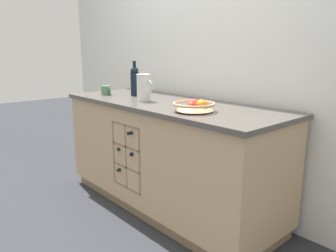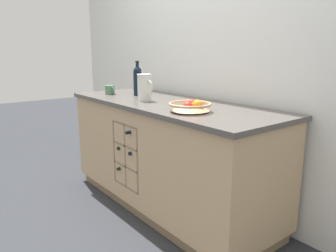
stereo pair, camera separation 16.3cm
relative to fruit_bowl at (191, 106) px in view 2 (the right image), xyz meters
The scene contains 7 objects.
ground_plane 1.05m from the fruit_bowl, 161.21° to the left, with size 14.00×14.00×0.00m, color #2D3035.
back_wall 0.79m from the fruit_bowl, 127.39° to the left, with size 4.40×0.06×2.55m, color silver.
kitchen_island 0.67m from the fruit_bowl, 161.52° to the left, with size 2.02×0.76×0.90m.
fruit_bowl is the anchor object (origin of this frame).
white_pitcher 0.61m from the fruit_bowl, behind, with size 0.17×0.12×0.22m.
ceramic_mug 1.15m from the fruit_bowl, behind, with size 0.12×0.09×0.08m.
standing_wine_bottle 0.94m from the fruit_bowl, 169.32° to the left, with size 0.08×0.08×0.31m.
Camera 2 is at (2.05, -1.60, 1.30)m, focal length 35.00 mm.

